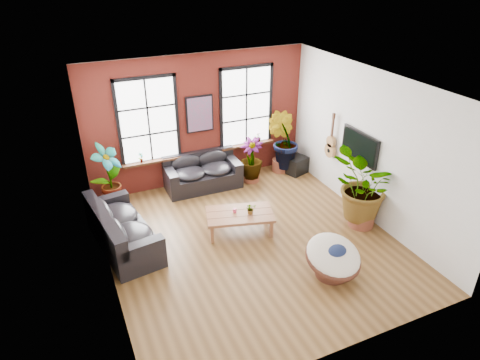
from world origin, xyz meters
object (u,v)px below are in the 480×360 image
(sofa_back, at_px, (202,172))
(papasan_chair, at_px, (333,257))
(sofa_left, at_px, (120,230))
(coffee_table, at_px, (240,215))

(sofa_back, height_order, papasan_chair, sofa_back)
(sofa_left, bearing_deg, sofa_back, -61.52)
(sofa_back, relative_size, sofa_left, 0.82)
(sofa_left, bearing_deg, coffee_table, -109.65)
(sofa_back, xyz_separation_m, coffee_table, (0.06, -2.40, 0.01))
(sofa_left, distance_m, papasan_chair, 4.48)
(coffee_table, relative_size, papasan_chair, 1.32)
(sofa_left, height_order, coffee_table, sofa_left)
(sofa_left, bearing_deg, papasan_chair, -134.60)
(coffee_table, bearing_deg, papasan_chair, -48.30)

